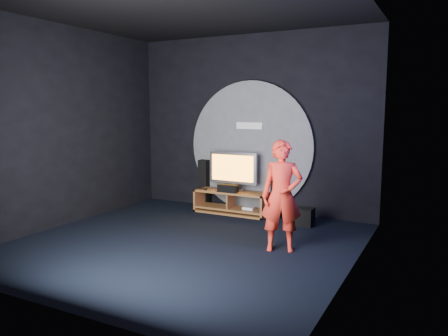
# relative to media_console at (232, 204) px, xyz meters

# --- Properties ---
(floor) EXTENTS (5.00, 5.00, 0.00)m
(floor) POSITION_rel_media_console_xyz_m (0.22, -2.05, -0.19)
(floor) COLOR black
(floor) RESTS_ON ground
(back_wall) EXTENTS (5.00, 0.04, 3.50)m
(back_wall) POSITION_rel_media_console_xyz_m (0.22, 0.45, 1.56)
(back_wall) COLOR black
(back_wall) RESTS_ON ground
(front_wall) EXTENTS (5.00, 0.04, 3.50)m
(front_wall) POSITION_rel_media_console_xyz_m (0.22, -4.55, 1.56)
(front_wall) COLOR black
(front_wall) RESTS_ON ground
(left_wall) EXTENTS (0.04, 5.00, 3.50)m
(left_wall) POSITION_rel_media_console_xyz_m (-2.28, -2.05, 1.56)
(left_wall) COLOR black
(left_wall) RESTS_ON ground
(right_wall) EXTENTS (0.04, 5.00, 3.50)m
(right_wall) POSITION_rel_media_console_xyz_m (2.72, -2.05, 1.56)
(right_wall) COLOR black
(right_wall) RESTS_ON ground
(ceiling) EXTENTS (5.00, 5.00, 0.01)m
(ceiling) POSITION_rel_media_console_xyz_m (0.22, -2.05, 3.31)
(ceiling) COLOR black
(ceiling) RESTS_ON back_wall
(wall_disc_panel) EXTENTS (2.60, 0.11, 2.60)m
(wall_disc_panel) POSITION_rel_media_console_xyz_m (0.22, 0.39, 1.11)
(wall_disc_panel) COLOR #515156
(wall_disc_panel) RESTS_ON ground
(media_console) EXTENTS (1.49, 0.45, 0.45)m
(media_console) POSITION_rel_media_console_xyz_m (0.00, 0.00, 0.00)
(media_console) COLOR #9E5931
(media_console) RESTS_ON ground
(tv) EXTENTS (1.00, 0.22, 0.76)m
(tv) POSITION_rel_media_console_xyz_m (-0.01, 0.07, 0.67)
(tv) COLOR #AFAFB6
(tv) RESTS_ON media_console
(center_speaker) EXTENTS (0.40, 0.15, 0.15)m
(center_speaker) POSITION_rel_media_console_xyz_m (-0.01, -0.15, 0.33)
(center_speaker) COLOR black
(center_speaker) RESTS_ON media_console
(remote) EXTENTS (0.18, 0.05, 0.02)m
(remote) POSITION_rel_media_console_xyz_m (-0.59, -0.12, 0.27)
(remote) COLOR black
(remote) RESTS_ON media_console
(tower_speaker_left) EXTENTS (0.20, 0.22, 0.99)m
(tower_speaker_left) POSITION_rel_media_console_xyz_m (-0.79, 0.30, 0.30)
(tower_speaker_left) COLOR black
(tower_speaker_left) RESTS_ON ground
(tower_speaker_right) EXTENTS (0.20, 0.22, 0.99)m
(tower_speaker_right) POSITION_rel_media_console_xyz_m (0.90, 0.13, 0.30)
(tower_speaker_right) COLOR black
(tower_speaker_right) RESTS_ON ground
(subwoofer) EXTENTS (0.29, 0.29, 0.32)m
(subwoofer) POSITION_rel_media_console_xyz_m (1.56, -0.21, -0.04)
(subwoofer) COLOR black
(subwoofer) RESTS_ON ground
(player) EXTENTS (0.69, 0.57, 1.62)m
(player) POSITION_rel_media_console_xyz_m (1.64, -1.68, 0.61)
(player) COLOR red
(player) RESTS_ON ground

